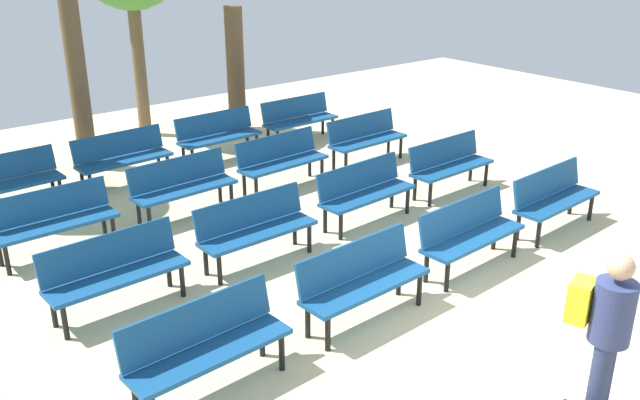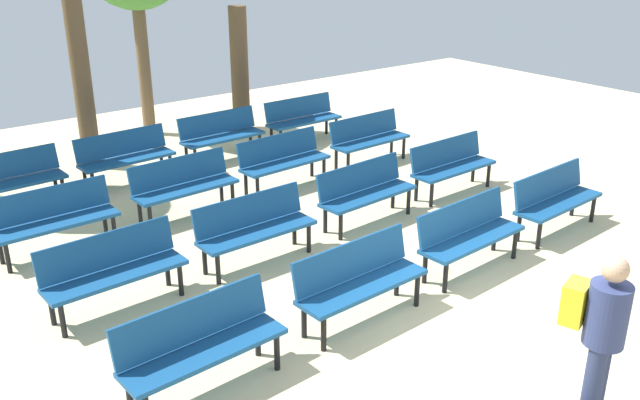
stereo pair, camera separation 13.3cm
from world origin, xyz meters
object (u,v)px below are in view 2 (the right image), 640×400
bench_r2_c0 (54,217)px  bench_r2_c3 (368,136)px  bench_r1_c1 (254,225)px  bench_r0_c2 (468,232)px  tree_2 (240,69)px  bench_r0_c1 (359,278)px  visitor_with_backpack (599,333)px  bench_r3_c0 (9,178)px  bench_r1_c2 (365,190)px  bench_r2_c2 (283,158)px  bench_r2_c1 (184,183)px  bench_r1_c0 (113,267)px  tree_0 (81,73)px  bench_r0_c0 (200,341)px  bench_r3_c3 (302,117)px  bench_r1_c3 (451,163)px  bench_r3_c2 (221,133)px  bench_r0_c3 (555,197)px  bench_r3_c1 (125,154)px

bench_r2_c0 → bench_r2_c3: same height
bench_r1_c1 → bench_r2_c0: bearing=135.1°
bench_r0_c2 → tree_2: bearing=78.2°
bench_r0_c1 → visitor_with_backpack: size_ratio=0.98×
bench_r3_c0 → tree_2: bearing=15.3°
bench_r1_c2 → bench_r2_c3: size_ratio=1.01×
bench_r2_c2 → bench_r3_c0: size_ratio=1.00×
bench_r1_c1 → bench_r2_c1: size_ratio=0.99×
bench_r1_c0 → bench_r0_c2: bearing=-26.8°
bench_r0_c1 → tree_0: bearing=91.2°
bench_r0_c0 → bench_r3_c0: (-0.17, 5.71, 0.00)m
bench_r1_c0 → bench_r3_c3: (5.56, 3.98, 0.00)m
bench_r0_c0 → bench_r2_c0: size_ratio=1.01×
bench_r2_c3 → bench_r1_c3: bearing=-90.3°
bench_r2_c0 → tree_2: tree_2 is taller
bench_r1_c2 → visitor_with_backpack: (-1.40, -4.55, 0.43)m
bench_r3_c2 → bench_r0_c0: bearing=-123.3°
bench_r2_c0 → tree_0: (1.66, 3.20, 1.19)m
bench_r1_c0 → bench_r1_c3: bearing=-0.4°
bench_r0_c0 → bench_r2_c1: (1.83, 3.89, 0.00)m
bench_r2_c2 → bench_r1_c1: bearing=-135.7°
bench_r0_c2 → bench_r2_c1: bearing=115.1°
bench_r0_c1 → bench_r2_c1: size_ratio=1.00×
bench_r0_c0 → bench_r1_c1: (1.82, 1.93, 0.00)m
bench_r0_c3 → bench_r3_c0: (-5.91, 5.54, 0.00)m
bench_r0_c0 → bench_r3_c3: size_ratio=1.01×
bench_r2_c2 → bench_r1_c2: bearing=-89.9°
bench_r1_c0 → bench_r0_c0: bearing=-90.0°
bench_r0_c0 → bench_r3_c0: size_ratio=1.00×
bench_r0_c3 → visitor_with_backpack: (-3.34, -2.68, 0.43)m
bench_r1_c2 → bench_r3_c2: 3.85m
bench_r0_c1 → tree_0: 7.07m
bench_r0_c2 → bench_r0_c1: bearing=179.4°
bench_r0_c2 → bench_r3_c3: size_ratio=1.01×
bench_r3_c3 → bench_r1_c2: bearing=-114.5°
bench_r2_c3 → bench_r3_c1: (-3.93, 1.71, 0.00)m
bench_r1_c2 → bench_r2_c0: size_ratio=1.01×
bench_r0_c2 → bench_r3_c3: same height
bench_r2_c3 → tree_2: (-0.65, 3.35, 0.78)m
bench_r1_c0 → bench_r3_c3: 6.84m
bench_r0_c1 → bench_r3_c1: (-0.27, 5.71, 0.00)m
bench_r0_c1 → bench_r1_c0: size_ratio=1.00×
bench_r1_c3 → bench_r0_c2: bearing=-134.7°
bench_r0_c2 → tree_0: bearing=105.5°
bench_r0_c1 → bench_r3_c1: size_ratio=1.00×
bench_r2_c1 → bench_r2_c2: bearing=-0.6°
bench_r3_c2 → tree_0: tree_0 is taller
tree_0 → bench_r1_c0: bearing=-107.6°
bench_r3_c2 → visitor_with_backpack: bearing=-100.0°
bench_r2_c1 → bench_r3_c3: bearing=26.0°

